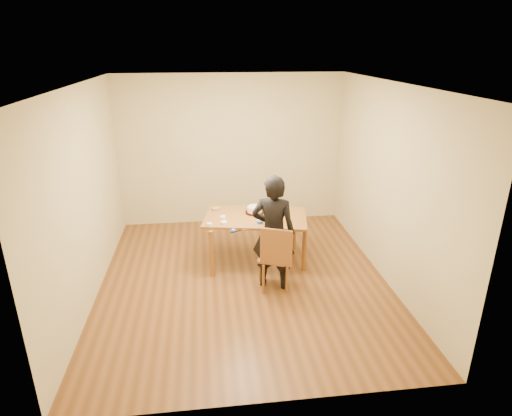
{
  "coord_description": "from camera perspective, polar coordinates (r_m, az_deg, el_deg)",
  "views": [
    {
      "loc": [
        -0.48,
        -5.31,
        3.15
      ],
      "look_at": [
        0.23,
        0.5,
        0.9
      ],
      "focal_mm": 30.0,
      "sensor_mm": 36.0,
      "label": 1
    }
  ],
  "objects": [
    {
      "name": "candy_box_pink",
      "position": [
        6.63,
        -5.34,
        -0.2
      ],
      "size": [
        0.13,
        0.1,
        0.02
      ],
      "primitive_type": "cube",
      "rotation": [
        0.0,
        0.0,
        0.42
      ],
      "color": "#C02D9B",
      "rests_on": "dining_table"
    },
    {
      "name": "ramekin_green",
      "position": [
        6.1,
        -4.28,
        -2.0
      ],
      "size": [
        0.09,
        0.09,
        0.04
      ],
      "primitive_type": "cylinder",
      "color": "white",
      "rests_on": "dining_table"
    },
    {
      "name": "ramekin_yellow",
      "position": [
        6.3,
        -4.44,
        -1.24
      ],
      "size": [
        0.08,
        0.08,
        0.04
      ],
      "primitive_type": "cylinder",
      "color": "white",
      "rests_on": "dining_table"
    },
    {
      "name": "cake_plate",
      "position": [
        6.5,
        -0.17,
        -0.56
      ],
      "size": [
        0.29,
        0.29,
        0.02
      ],
      "primitive_type": "cylinder",
      "color": "#B90C0E",
      "rests_on": "dining_table"
    },
    {
      "name": "person",
      "position": [
        5.71,
        2.33,
        -3.3
      ],
      "size": [
        0.68,
        0.55,
        1.6
      ],
      "primitive_type": "imported",
      "rotation": [
        0.0,
        0.0,
        2.81
      ],
      "color": "black",
      "rests_on": "floor"
    },
    {
      "name": "frosting_lid",
      "position": [
        5.9,
        -3.06,
        -2.99
      ],
      "size": [
        0.09,
        0.09,
        0.01
      ],
      "primitive_type": "cylinder",
      "color": "navy",
      "rests_on": "dining_table"
    },
    {
      "name": "frosting_tub",
      "position": [
        6.07,
        0.53,
        -1.85
      ],
      "size": [
        0.09,
        0.09,
        0.08
      ],
      "primitive_type": "cylinder",
      "color": "white",
      "rests_on": "dining_table"
    },
    {
      "name": "spatula",
      "position": [
        5.86,
        -2.69,
        -3.14
      ],
      "size": [
        0.16,
        0.09,
        0.01
      ],
      "primitive_type": "cube",
      "rotation": [
        0.0,
        0.0,
        0.43
      ],
      "color": "black",
      "rests_on": "dining_table"
    },
    {
      "name": "room_shell",
      "position": [
        5.95,
        -2.06,
        3.4
      ],
      "size": [
        4.0,
        4.5,
        2.7
      ],
      "color": "brown",
      "rests_on": "ground"
    },
    {
      "name": "frosting_dome",
      "position": [
        6.46,
        -0.18,
        0.24
      ],
      "size": [
        0.22,
        0.22,
        0.03
      ],
      "primitive_type": "ellipsoid",
      "color": "white",
      "rests_on": "cake"
    },
    {
      "name": "cake",
      "position": [
        6.48,
        -0.17,
        -0.17
      ],
      "size": [
        0.23,
        0.23,
        0.07
      ],
      "primitive_type": "cylinder",
      "color": "white",
      "rests_on": "cake_plate"
    },
    {
      "name": "frosting_dollop",
      "position": [
        5.89,
        -3.06,
        -2.87
      ],
      "size": [
        0.04,
        0.04,
        0.02
      ],
      "primitive_type": "ellipsoid",
      "color": "white",
      "rests_on": "frosting_lid"
    },
    {
      "name": "candy_box_green",
      "position": [
        6.63,
        -5.39,
        -0.04
      ],
      "size": [
        0.13,
        0.1,
        0.02
      ],
      "primitive_type": "cube",
      "rotation": [
        0.0,
        0.0,
        0.38
      ],
      "color": "green",
      "rests_on": "candy_box_pink"
    },
    {
      "name": "dining_table",
      "position": [
        6.38,
        -0.05,
        -1.27
      ],
      "size": [
        1.64,
        1.15,
        0.04
      ],
      "primitive_type": "cube",
      "rotation": [
        0.0,
        0.0,
        -0.19
      ],
      "color": "brown",
      "rests_on": "floor"
    },
    {
      "name": "ramekin_multi",
      "position": [
        6.08,
        -6.21,
        -2.19
      ],
      "size": [
        0.08,
        0.08,
        0.04
      ],
      "primitive_type": "cylinder",
      "color": "white",
      "rests_on": "dining_table"
    },
    {
      "name": "dining_chair",
      "position": [
        5.82,
        2.35,
        -6.63
      ],
      "size": [
        0.48,
        0.48,
        0.04
      ],
      "primitive_type": "cube",
      "rotation": [
        0.0,
        0.0,
        -0.39
      ],
      "color": "brown",
      "rests_on": "floor"
    }
  ]
}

